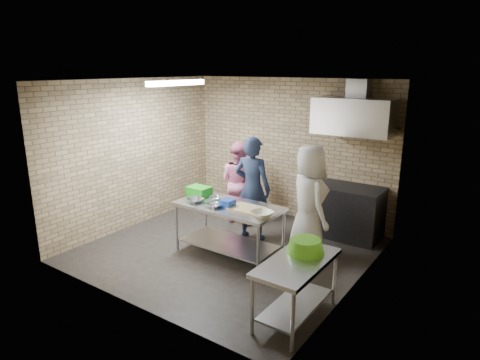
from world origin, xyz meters
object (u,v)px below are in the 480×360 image
at_px(prep_table, 229,230).
at_px(green_crate, 199,191).
at_px(stove, 346,211).
at_px(bottle_red, 360,120).
at_px(woman_pink, 239,182).
at_px(woman_white, 309,202).
at_px(blue_tub, 227,203).
at_px(bottle_green, 384,122).
at_px(man_navy, 252,189).
at_px(green_basin, 306,246).
at_px(side_counter, 296,290).

distance_m(prep_table, green_crate, 0.86).
bearing_deg(green_crate, prep_table, -9.73).
height_order(stove, bottle_red, bottle_red).
distance_m(bottle_red, woman_pink, 2.47).
distance_m(prep_table, woman_white, 1.33).
bearing_deg(blue_tub, bottle_green, 52.27).
height_order(prep_table, man_navy, man_navy).
bearing_deg(bottle_green, bottle_red, 180.00).
height_order(woman_pink, woman_white, woman_white).
distance_m(stove, green_basin, 2.57).
relative_size(green_crate, green_basin, 0.80).
distance_m(prep_table, woman_pink, 1.52).
relative_size(side_counter, bottle_green, 8.00).
xyz_separation_m(stove, green_crate, (-1.94, -1.66, 0.45)).
distance_m(side_counter, woman_pink, 3.33).
relative_size(blue_tub, bottle_red, 1.02).
distance_m(woman_pink, woman_white, 1.84).
height_order(blue_tub, bottle_red, bottle_red).
distance_m(green_crate, woman_pink, 1.18).
bearing_deg(prep_table, green_crate, 170.27).
distance_m(side_counter, bottle_green, 3.41).
bearing_deg(side_counter, stove, 99.29).
bearing_deg(man_navy, woman_pink, -45.74).
relative_size(side_counter, blue_tub, 6.53).
xyz_separation_m(bottle_green, woman_white, (-0.66, -1.32, -1.13)).
bearing_deg(blue_tub, side_counter, -28.12).
bearing_deg(stove, green_crate, -139.48).
bearing_deg(side_counter, green_basin, 94.57).
relative_size(prep_table, green_basin, 3.59).
distance_m(green_crate, bottle_red, 2.97).
xyz_separation_m(man_navy, woman_white, (1.09, -0.07, -0.01)).
bearing_deg(woman_pink, green_basin, 144.22).
distance_m(stove, green_crate, 2.59).
bearing_deg(man_navy, bottle_red, -143.87).
height_order(green_crate, woman_pink, woman_pink).
bearing_deg(side_counter, bottle_green, 90.00).
height_order(blue_tub, woman_pink, woman_pink).
relative_size(blue_tub, woman_pink, 0.12).
bearing_deg(blue_tub, woman_pink, 118.79).
height_order(green_basin, man_navy, man_navy).
relative_size(side_counter, woman_pink, 0.77).
relative_size(green_crate, bottle_red, 2.04).
height_order(prep_table, blue_tub, blue_tub).
xyz_separation_m(green_crate, woman_pink, (-0.02, 1.17, -0.12)).
xyz_separation_m(side_counter, man_navy, (-1.75, 1.74, 0.52)).
bearing_deg(side_counter, prep_table, 149.98).
relative_size(green_crate, bottle_green, 2.45).
height_order(bottle_green, man_navy, bottle_green).
xyz_separation_m(bottle_red, bottle_green, (0.40, 0.00, -0.01)).
bearing_deg(green_basin, man_navy, 139.27).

